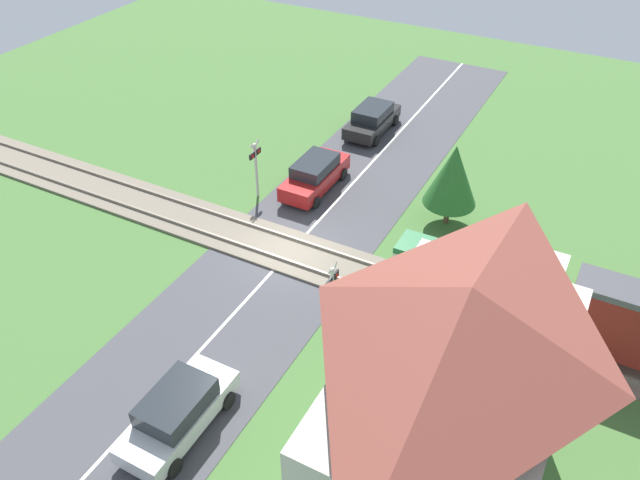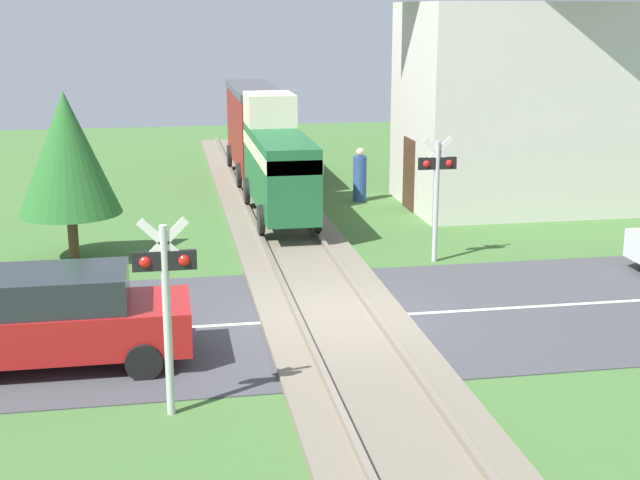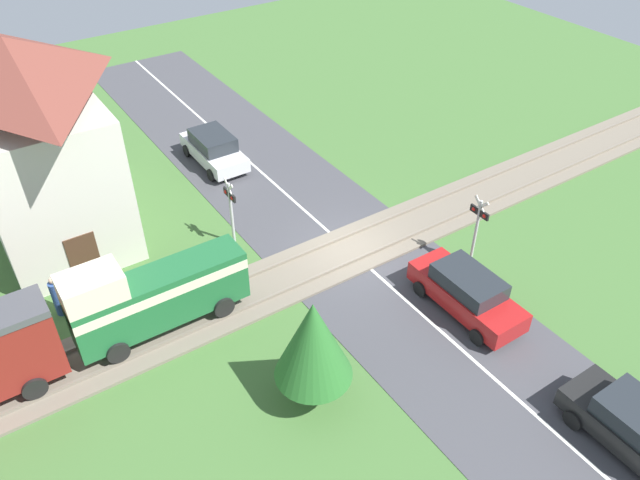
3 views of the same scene
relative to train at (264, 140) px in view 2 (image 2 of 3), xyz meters
The scene contains 10 objects.
ground_plane 11.47m from the train, 90.00° to the right, with size 60.00×60.00×0.00m, color #426B33.
road_surface 11.47m from the train, 90.00° to the right, with size 48.00×6.40×0.02m.
track_bed 11.46m from the train, 90.00° to the right, with size 2.80×48.00×0.24m.
train is the anchor object (origin of this frame).
car_near_crossing 13.73m from the train, 111.23° to the right, with size 4.45×1.83×1.62m.
crossing_signal_west_approach 15.24m from the train, 101.77° to the right, with size 0.90×0.18×2.95m.
crossing_signal_east_approach 8.33m from the train, 68.07° to the right, with size 0.90×0.18×2.95m.
station_building 8.53m from the train, 14.63° to the right, with size 8.50×5.03×8.17m.
pedestrian_by_station 3.15m from the train, 14.11° to the right, with size 0.41×0.41×1.65m.
tree_roadside_hedge 8.09m from the train, 130.53° to the right, with size 2.36×2.36×3.96m.
Camera 2 is at (-3.05, -15.79, 5.73)m, focal length 50.00 mm.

